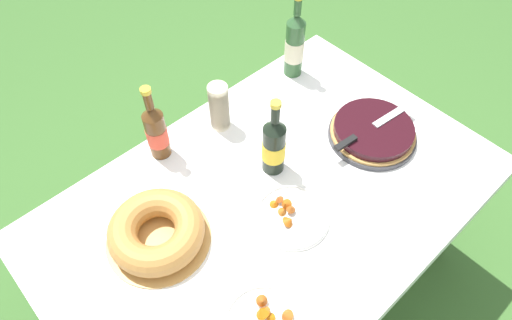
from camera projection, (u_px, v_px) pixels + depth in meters
ground_plane at (267, 281)px, 2.02m from camera, size 16.00×16.00×0.00m
garden_table at (271, 209)px, 1.54m from camera, size 1.47×0.95×0.67m
tablecloth at (271, 200)px, 1.50m from camera, size 1.48×0.96×0.10m
berry_tart at (373, 132)px, 1.62m from camera, size 0.31×0.31×0.06m
serving_knife at (369, 129)px, 1.58m from camera, size 0.38×0.07×0.01m
bundt_cake at (156, 232)px, 1.35m from camera, size 0.32×0.32×0.10m
cup_stack at (219, 107)px, 1.61m from camera, size 0.07×0.07×0.19m
cider_bottle_green at (295, 45)px, 1.75m from camera, size 0.08×0.08×0.35m
cider_bottle_amber at (156, 131)px, 1.51m from camera, size 0.07×0.07×0.30m
juice_bottle_red at (274, 145)px, 1.47m from camera, size 0.08×0.08×0.31m
snack_plate_left at (292, 216)px, 1.43m from camera, size 0.24×0.24×0.05m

